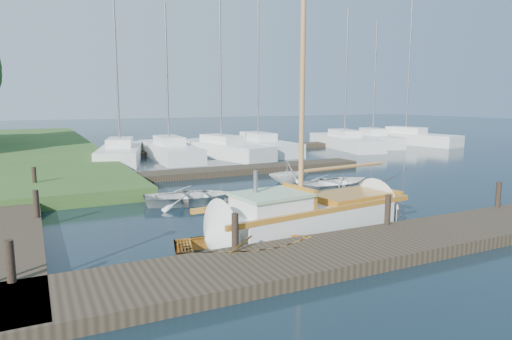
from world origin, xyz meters
name	(u,v)px	position (x,y,z in m)	size (l,w,h in m)	color
ground	(256,203)	(0.00, 0.00, 0.00)	(160.00, 160.00, 0.00)	black
near_dock	(368,248)	(0.00, -6.00, 0.15)	(18.00, 2.20, 0.30)	#2D251B
left_dock	(2,211)	(-8.00, 2.00, 0.15)	(2.20, 18.00, 0.30)	#2D251B
far_dock	(234,170)	(2.00, 6.50, 0.15)	(14.00, 1.60, 0.30)	#2D251B
pontoon	(281,146)	(10.00, 16.00, 0.15)	(30.00, 1.60, 0.30)	#2D251B
mooring_post_0	(10,261)	(-7.50, -5.00, 0.70)	(0.16, 0.16, 0.80)	black
mooring_post_1	(235,231)	(-3.00, -5.00, 0.70)	(0.16, 0.16, 0.80)	black
mooring_post_2	(388,210)	(1.50, -5.00, 0.70)	(0.16, 0.16, 0.80)	black
mooring_post_3	(498,195)	(6.00, -5.00, 0.70)	(0.16, 0.16, 0.80)	black
mooring_post_4	(36,204)	(-7.00, 0.00, 0.70)	(0.16, 0.16, 0.80)	black
mooring_post_5	(34,177)	(-7.00, 5.00, 0.70)	(0.16, 0.16, 0.80)	black
sailboat	(310,217)	(-0.04, -3.57, 0.34)	(7.33, 2.78, 9.83)	silver
dinghy	(246,240)	(-2.59, -4.70, 0.35)	(2.39, 3.34, 0.69)	#9C5811
tender_a	(191,194)	(-2.05, 1.03, 0.34)	(2.33, 3.26, 0.68)	silver
tender_c	(336,181)	(4.07, 0.85, 0.36)	(2.46, 3.45, 0.71)	silver
tender_d	(290,171)	(3.21, 3.07, 0.53)	(1.72, 2.00, 1.05)	silver
marina_boat_0	(120,152)	(-2.30, 13.61, 0.57)	(3.98, 7.64, 10.85)	silver
marina_boat_1	(169,150)	(0.69, 13.69, 0.56)	(2.39, 8.22, 9.36)	silver
marina_boat_2	(221,148)	(4.02, 13.21, 0.57)	(4.15, 8.67, 10.86)	silver
marina_boat_3	(258,144)	(7.22, 14.27, 0.58)	(2.42, 8.73, 12.42)	silver
marina_boat_5	(344,141)	(14.48, 14.02, 0.56)	(3.92, 9.06, 10.40)	silver
marina_boat_6	(373,139)	(17.68, 14.55, 0.57)	(4.14, 7.39, 9.75)	silver
marina_boat_7	(406,137)	(21.34, 14.67, 0.57)	(3.92, 9.37, 11.58)	silver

